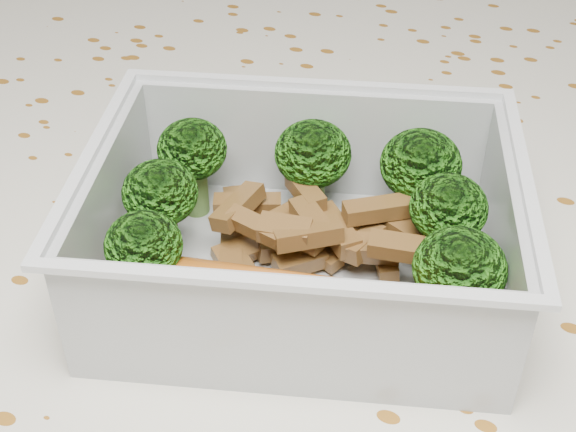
% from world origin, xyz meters
% --- Properties ---
extents(dining_table, '(1.40, 0.90, 0.75)m').
position_xyz_m(dining_table, '(0.00, 0.00, 0.67)').
color(dining_table, brown).
rests_on(dining_table, ground).
extents(tablecloth, '(1.46, 0.96, 0.19)m').
position_xyz_m(tablecloth, '(0.00, 0.00, 0.72)').
color(tablecloth, silver).
rests_on(tablecloth, dining_table).
extents(lunch_container, '(0.23, 0.20, 0.07)m').
position_xyz_m(lunch_container, '(0.02, -0.02, 0.78)').
color(lunch_container, silver).
rests_on(lunch_container, tablecloth).
extents(broccoli_florets, '(0.18, 0.14, 0.05)m').
position_xyz_m(broccoli_florets, '(0.02, -0.01, 0.80)').
color(broccoli_florets, '#608C3F').
rests_on(broccoli_florets, lunch_container).
extents(meat_pile, '(0.12, 0.09, 0.03)m').
position_xyz_m(meat_pile, '(0.02, -0.01, 0.78)').
color(meat_pile, brown).
rests_on(meat_pile, lunch_container).
extents(sausage, '(0.16, 0.05, 0.03)m').
position_xyz_m(sausage, '(0.03, -0.06, 0.78)').
color(sausage, '#CF651C').
rests_on(sausage, lunch_container).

